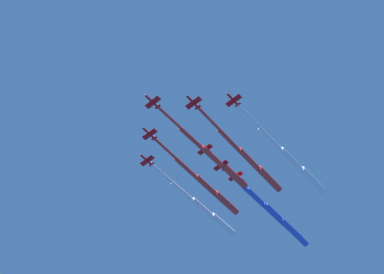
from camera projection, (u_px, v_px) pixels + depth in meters
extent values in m
cylinder|color=red|center=(152.00, 102.00, 233.84)|extent=(8.59, 4.90, 1.11)
cone|color=white|center=(145.00, 95.00, 231.64)|extent=(1.63, 1.51, 1.06)
cylinder|color=black|center=(159.00, 108.00, 235.92)|extent=(0.90, 1.01, 0.83)
ellipsoid|color=black|center=(149.00, 98.00, 233.35)|extent=(2.04, 1.51, 0.69)
cube|color=red|center=(153.00, 102.00, 234.04)|extent=(6.07, 8.74, 0.22)
cube|color=white|center=(159.00, 98.00, 232.58)|extent=(2.38, 1.63, 0.11)
cube|color=white|center=(147.00, 107.00, 235.61)|extent=(2.38, 1.63, 0.11)
cube|color=red|center=(158.00, 107.00, 235.49)|extent=(2.38, 3.36, 0.13)
cube|color=white|center=(158.00, 106.00, 236.26)|extent=(1.32, 0.73, 1.90)
cylinder|color=red|center=(171.00, 119.00, 239.53)|extent=(17.12, 9.20, 1.41)
cylinder|color=red|center=(193.00, 139.00, 246.60)|extent=(17.42, 9.84, 2.12)
cylinder|color=red|center=(214.00, 158.00, 253.40)|extent=(17.73, 10.48, 2.83)
cylinder|color=red|center=(234.00, 176.00, 260.18)|extent=(18.03, 11.12, 3.53)
cylinder|color=red|center=(193.00, 102.00, 234.32)|extent=(8.51, 5.13, 1.12)
cone|color=white|center=(186.00, 95.00, 232.06)|extent=(1.64, 1.54, 1.06)
cylinder|color=black|center=(199.00, 109.00, 236.45)|extent=(0.92, 1.02, 0.84)
ellipsoid|color=black|center=(190.00, 99.00, 233.81)|extent=(2.04, 1.56, 0.69)
cube|color=red|center=(194.00, 103.00, 234.52)|extent=(6.26, 8.70, 0.28)
cube|color=white|center=(200.00, 98.00, 233.19)|extent=(2.37, 1.68, 0.11)
cube|color=white|center=(187.00, 107.00, 235.96)|extent=(2.37, 1.68, 0.11)
cube|color=red|center=(198.00, 107.00, 236.01)|extent=(2.45, 3.35, 0.16)
cube|color=white|center=(198.00, 106.00, 236.79)|extent=(1.31, 0.78, 1.90)
cylinder|color=red|center=(210.00, 120.00, 240.22)|extent=(17.24, 9.84, 1.42)
cylinder|color=red|center=(230.00, 141.00, 247.60)|extent=(17.57, 10.47, 2.14)
cylinder|color=red|center=(250.00, 161.00, 254.73)|extent=(17.89, 11.11, 2.85)
cylinder|color=red|center=(269.00, 179.00, 261.85)|extent=(18.22, 11.74, 3.56)
cylinder|color=red|center=(149.00, 134.00, 245.48)|extent=(8.54, 5.09, 1.14)
cone|color=white|center=(142.00, 127.00, 243.23)|extent=(1.65, 1.55, 1.08)
cylinder|color=black|center=(156.00, 140.00, 247.60)|extent=(0.92, 1.03, 0.85)
ellipsoid|color=black|center=(146.00, 130.00, 244.97)|extent=(2.05, 1.56, 0.70)
cube|color=red|center=(150.00, 134.00, 245.68)|extent=(6.22, 8.71, 0.42)
cube|color=white|center=(156.00, 130.00, 244.19)|extent=(2.37, 1.67, 0.12)
cube|color=white|center=(144.00, 138.00, 247.29)|extent=(2.37, 1.67, 0.12)
cube|color=red|center=(154.00, 138.00, 247.17)|extent=(2.43, 3.35, 0.20)
cube|color=white|center=(154.00, 137.00, 247.93)|extent=(1.33, 0.80, 1.90)
cylinder|color=red|center=(167.00, 150.00, 251.29)|extent=(17.02, 9.61, 1.45)
cylinder|color=red|center=(187.00, 169.00, 258.52)|extent=(17.34, 10.26, 2.17)
cylinder|color=red|center=(207.00, 186.00, 265.47)|extent=(17.67, 10.90, 2.89)
cylinder|color=red|center=(226.00, 203.00, 272.40)|extent=(18.00, 11.54, 3.61)
cylinder|color=red|center=(233.00, 100.00, 236.92)|extent=(8.58, 4.91, 1.11)
cone|color=white|center=(226.00, 93.00, 234.71)|extent=(1.63, 1.51, 1.05)
cylinder|color=black|center=(239.00, 106.00, 239.00)|extent=(0.90, 1.01, 0.83)
ellipsoid|color=black|center=(230.00, 96.00, 236.43)|extent=(2.04, 1.51, 0.68)
cube|color=red|center=(234.00, 100.00, 237.11)|extent=(6.09, 8.74, 0.18)
cube|color=white|center=(240.00, 96.00, 235.67)|extent=(2.38, 1.63, 0.10)
cube|color=white|center=(227.00, 105.00, 238.67)|extent=(2.38, 1.63, 0.10)
cube|color=red|center=(238.00, 105.00, 238.57)|extent=(2.38, 3.36, 0.12)
cube|color=white|center=(238.00, 104.00, 239.34)|extent=(1.32, 0.73, 1.90)
cylinder|color=white|center=(251.00, 118.00, 243.00)|extent=(18.94, 10.13, 1.41)
cylinder|color=white|center=(272.00, 141.00, 250.87)|extent=(19.25, 10.76, 2.11)
cylinder|color=white|center=(293.00, 161.00, 258.46)|extent=(19.55, 11.39, 2.81)
cylinder|color=white|center=(312.00, 180.00, 266.04)|extent=(19.86, 12.03, 3.52)
cylinder|color=red|center=(147.00, 160.00, 258.90)|extent=(8.56, 4.99, 1.11)
cone|color=white|center=(140.00, 154.00, 256.67)|extent=(1.63, 1.53, 1.06)
cylinder|color=black|center=(153.00, 165.00, 261.00)|extent=(0.91, 1.02, 0.84)
ellipsoid|color=black|center=(144.00, 157.00, 258.41)|extent=(2.04, 1.53, 0.69)
cube|color=red|center=(147.00, 161.00, 259.10)|extent=(6.15, 8.73, 0.25)
cube|color=white|center=(153.00, 157.00, 257.73)|extent=(2.37, 1.65, 0.11)
cube|color=white|center=(142.00, 164.00, 260.58)|extent=(2.37, 1.65, 0.11)
cube|color=red|center=(152.00, 164.00, 260.57)|extent=(2.41, 3.36, 0.14)
cube|color=white|center=(152.00, 163.00, 261.35)|extent=(1.32, 0.75, 1.90)
cylinder|color=white|center=(164.00, 175.00, 264.74)|extent=(17.44, 9.60, 1.42)
cylinder|color=white|center=(184.00, 193.00, 272.05)|extent=(17.76, 10.24, 2.13)
cylinder|color=white|center=(204.00, 209.00, 279.10)|extent=(18.07, 10.87, 2.84)
cylinder|color=white|center=(223.00, 224.00, 286.14)|extent=(18.38, 11.51, 3.55)
cylinder|color=red|center=(204.00, 149.00, 252.21)|extent=(8.55, 5.01, 1.11)
cone|color=white|center=(198.00, 143.00, 249.97)|extent=(1.63, 1.52, 1.05)
cylinder|color=black|center=(210.00, 154.00, 254.31)|extent=(0.91, 1.01, 0.83)
ellipsoid|color=black|center=(202.00, 146.00, 251.71)|extent=(2.04, 1.53, 0.68)
cube|color=red|center=(205.00, 149.00, 252.41)|extent=(6.17, 8.72, 0.19)
cube|color=white|center=(211.00, 145.00, 250.99)|extent=(2.37, 1.65, 0.10)
cube|color=white|center=(199.00, 153.00, 253.95)|extent=(2.37, 1.65, 0.10)
cube|color=red|center=(209.00, 153.00, 253.88)|extent=(2.41, 3.35, 0.12)
cube|color=white|center=(209.00, 152.00, 254.65)|extent=(1.31, 0.74, 1.90)
cylinder|color=blue|center=(220.00, 164.00, 257.98)|extent=(17.05, 9.46, 1.41)
cylinder|color=blue|center=(239.00, 182.00, 265.16)|extent=(17.36, 10.09, 2.11)
cylinder|color=blue|center=(257.00, 199.00, 272.06)|extent=(17.68, 10.72, 2.82)
cylinder|color=blue|center=(275.00, 214.00, 278.96)|extent=(17.99, 11.35, 3.52)
cylinder|color=red|center=(220.00, 165.00, 257.14)|extent=(8.58, 4.95, 1.11)
cone|color=white|center=(214.00, 159.00, 254.92)|extent=(1.63, 1.52, 1.06)
cylinder|color=black|center=(226.00, 170.00, 259.23)|extent=(0.91, 1.01, 0.84)
ellipsoid|color=black|center=(218.00, 162.00, 256.65)|extent=(2.04, 1.52, 0.69)
cube|color=red|center=(221.00, 165.00, 257.34)|extent=(6.11, 8.73, 0.25)
cube|color=white|center=(227.00, 161.00, 255.96)|extent=(2.37, 1.64, 0.11)
cube|color=white|center=(215.00, 169.00, 258.83)|extent=(2.37, 1.64, 0.11)
cube|color=red|center=(225.00, 169.00, 258.80)|extent=(2.39, 3.36, 0.14)
cube|color=white|center=(225.00, 168.00, 259.58)|extent=(1.32, 0.74, 1.90)
cylinder|color=blue|center=(236.00, 180.00, 262.97)|extent=(17.63, 9.57, 1.42)
cylinder|color=blue|center=(255.00, 197.00, 270.31)|extent=(17.94, 10.21, 2.13)
cylinder|color=blue|center=(273.00, 214.00, 277.38)|extent=(18.25, 10.84, 2.84)
cylinder|color=blue|center=(291.00, 229.00, 284.45)|extent=(18.56, 11.48, 3.54)
cylinder|color=red|center=(235.00, 176.00, 265.11)|extent=(8.51, 5.12, 1.11)
cone|color=white|center=(229.00, 170.00, 262.85)|extent=(1.64, 1.54, 1.06)
cylinder|color=black|center=(240.00, 181.00, 267.24)|extent=(0.92, 1.02, 0.83)
ellipsoid|color=black|center=(233.00, 173.00, 264.60)|extent=(2.04, 1.55, 0.69)
cube|color=red|center=(236.00, 176.00, 265.31)|extent=(6.25, 8.70, 0.23)
cube|color=white|center=(241.00, 173.00, 263.90)|extent=(2.37, 1.68, 0.11)
cube|color=white|center=(230.00, 180.00, 266.84)|extent=(2.37, 1.68, 0.11)
cube|color=red|center=(239.00, 180.00, 266.80)|extent=(2.45, 3.35, 0.13)
cube|color=white|center=(239.00, 179.00, 267.57)|extent=(1.31, 0.77, 1.90)
cylinder|color=blue|center=(249.00, 190.00, 270.89)|extent=(16.68, 9.54, 1.42)
cylinder|color=blue|center=(266.00, 206.00, 278.03)|extent=(17.01, 10.17, 2.12)
cylinder|color=blue|center=(282.00, 221.00, 284.90)|extent=(17.33, 10.80, 2.83)
cylinder|color=blue|center=(298.00, 236.00, 291.76)|extent=(17.66, 11.43, 3.54)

